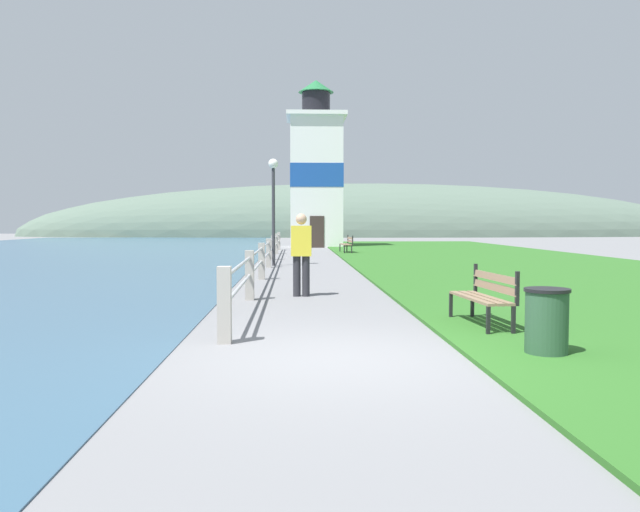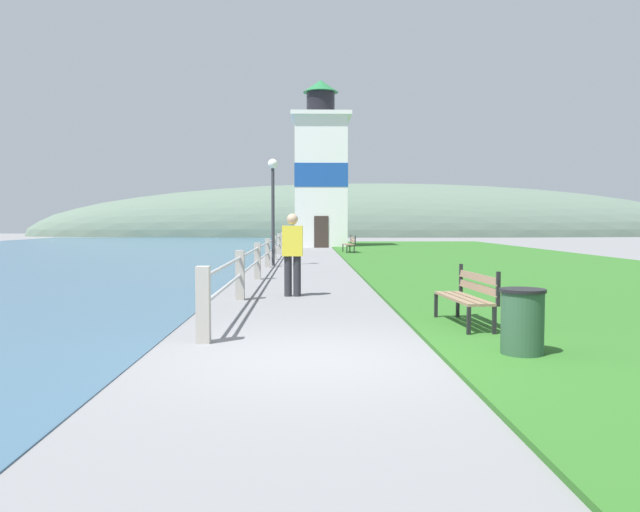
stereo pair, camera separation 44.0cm
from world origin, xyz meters
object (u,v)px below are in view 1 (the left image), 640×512
object	(u,v)px
park_bench_midway	(347,243)
trash_bin	(547,323)
person_strolling	(301,252)
lamp_post	(273,192)
park_bench_near	(486,294)
lighthouse	(316,174)

from	to	relation	value
park_bench_midway	trash_bin	world-z (taller)	park_bench_midway
person_strolling	park_bench_midway	bearing A→B (deg)	-5.71
lamp_post	park_bench_near	bearing A→B (deg)	-74.93
park_bench_near	park_bench_midway	distance (m)	22.64
park_bench_near	lamp_post	world-z (taller)	lamp_post
person_strolling	lamp_post	size ratio (longest dim) A/B	0.46
park_bench_midway	person_strolling	xyz separation A→B (m)	(-2.56, -18.43, 0.44)
park_bench_near	lighthouse	size ratio (longest dim) A/B	0.16
lighthouse	lamp_post	world-z (taller)	lighthouse
park_bench_midway	person_strolling	distance (m)	18.61
lighthouse	trash_bin	size ratio (longest dim) A/B	12.85
person_strolling	lamp_post	distance (m)	9.80
lighthouse	lamp_post	size ratio (longest dim) A/B	2.73
park_bench_midway	person_strolling	bearing A→B (deg)	79.04
park_bench_midway	trash_bin	bearing A→B (deg)	87.69
park_bench_near	trash_bin	world-z (taller)	park_bench_near
park_bench_near	park_bench_midway	size ratio (longest dim) A/B	0.91
lamp_post	person_strolling	bearing A→B (deg)	-84.42
person_strolling	trash_bin	bearing A→B (deg)	-153.27
park_bench_midway	person_strolling	size ratio (longest dim) A/B	1.02
park_bench_midway	lighthouse	world-z (taller)	lighthouse
lighthouse	lamp_post	bearing A→B (deg)	-97.03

